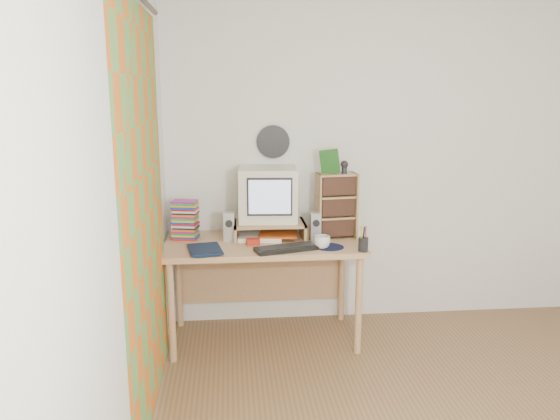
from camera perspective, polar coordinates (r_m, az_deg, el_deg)
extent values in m
plane|color=white|center=(4.36, 11.58, 4.77)|extent=(3.50, 0.00, 3.50)
plane|color=white|center=(2.50, -16.49, -1.14)|extent=(0.00, 3.50, 3.50)
plane|color=#CD611D|center=(2.98, -13.88, -0.83)|extent=(0.00, 2.20, 2.20)
cylinder|color=black|center=(4.15, -0.73, 7.14)|extent=(0.25, 0.02, 0.25)
cube|color=tan|center=(3.93, -1.75, -3.59)|extent=(1.40, 0.70, 0.04)
cube|color=tan|center=(4.35, -1.99, -6.89)|extent=(1.33, 0.02, 0.41)
cylinder|color=tan|center=(3.79, -11.29, -10.44)|extent=(0.05, 0.05, 0.71)
cylinder|color=tan|center=(3.87, 8.21, -9.85)|extent=(0.05, 0.05, 0.71)
cylinder|color=tan|center=(4.33, -10.52, -7.46)|extent=(0.05, 0.05, 0.71)
cylinder|color=tan|center=(4.40, 6.46, -7.01)|extent=(0.05, 0.05, 0.71)
cube|color=tan|center=(3.99, -4.71, -2.15)|extent=(0.02, 0.30, 0.12)
cube|color=tan|center=(4.03, 2.42, -1.99)|extent=(0.02, 0.30, 0.12)
cube|color=tan|center=(3.99, -1.13, -1.38)|extent=(0.52, 0.30, 0.02)
cube|color=silver|center=(4.00, -1.25, 1.65)|extent=(0.44, 0.44, 0.39)
cube|color=#ADADB2|center=(3.93, -5.34, -1.73)|extent=(0.08, 0.08, 0.21)
cube|color=#ADADB2|center=(3.96, 3.71, -1.66)|extent=(0.08, 0.08, 0.20)
cube|color=black|center=(3.70, 0.66, -4.04)|extent=(0.45, 0.25, 0.03)
cube|color=tan|center=(4.01, 5.89, 0.47)|extent=(0.30, 0.18, 0.47)
imported|color=silver|center=(3.75, 4.41, -3.37)|extent=(0.12, 0.12, 0.09)
imported|color=#0E1933|center=(3.70, -9.48, -4.04)|extent=(0.29, 0.24, 0.05)
cylinder|color=black|center=(3.79, 5.18, -3.87)|extent=(0.25, 0.25, 0.00)
cube|color=#B42513|center=(3.83, -2.82, -3.34)|extent=(0.09, 0.06, 0.04)
cube|color=#184F16|center=(3.95, 5.22, 5.07)|extent=(0.14, 0.07, 0.17)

